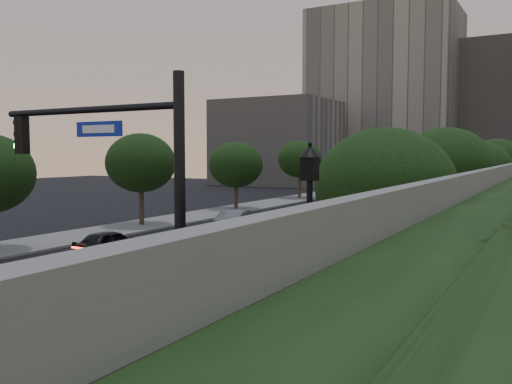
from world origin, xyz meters
The scene contains 26 objects.
ground centered at (0.00, 0.00, 0.00)m, with size 160.00×160.00×0.00m, color black.
road_surface centered at (0.00, 30.00, 0.01)m, with size 16.00×140.00×0.02m, color black.
sidewalk_right centered at (10.25, 30.00, 0.07)m, with size 4.50×140.00×0.15m, color slate.
sidewalk_left centered at (-10.25, 30.00, 0.07)m, with size 4.50×140.00×0.15m, color slate.
office_block_left centered at (-14.00, 92.00, 16.00)m, with size 26.00×20.00×32.00m, color gray.
office_block_mid centered at (6.00, 102.00, 13.00)m, with size 22.00×18.00×26.00m, color #99968C.
office_block_filler centered at (-26.00, 70.00, 7.00)m, with size 18.00×16.00×14.00m, color #99968C.
tree_right_a centered at (10.30, 8.00, 4.02)m, with size 5.20×5.20×6.24m.
tree_right_b centered at (10.30, 20.00, 4.52)m, with size 5.20×5.20×6.74m.
tree_right_c centered at (10.30, 33.00, 4.02)m, with size 5.20×5.20×6.24m.
tree_right_d centered at (10.30, 47.00, 4.52)m, with size 5.20×5.20×6.74m.
tree_right_e centered at (10.30, 62.00, 4.02)m, with size 5.20×5.20×6.24m.
tree_left_b centered at (-10.30, 18.00, 4.58)m, with size 5.00×5.00×6.71m.
tree_left_c centered at (-10.30, 31.00, 4.21)m, with size 5.00×5.00×6.34m.
tree_left_d centered at (-10.30, 45.00, 4.58)m, with size 5.00×5.00×6.71m.
traffic_signal_mast centered at (7.88, -2.59, 3.67)m, with size 5.68×0.56×7.00m.
street_lamp centered at (9.61, 2.71, 2.63)m, with size 0.64×0.64×5.62m.
pedestrian_signal centered at (8.26, -3.09, 1.57)m, with size 0.30×0.33×2.50m.
sedan_near_left centered at (-4.08, 8.55, 0.69)m, with size 1.62×4.03×1.37m, color black.
sedan_mid_left centered at (-2.72, 18.97, 0.76)m, with size 1.62×4.64×1.53m, color slate.
sedan_far_left centered at (-5.66, 48.40, 0.77)m, with size 2.57×5.57×1.55m, color black.
sedan_near_right centered at (2.09, 19.70, 0.64)m, with size 1.78×4.38×1.27m, color black.
sedan_far_right centered at (4.50, 31.68, 0.74)m, with size 1.76×4.37×1.49m, color #57595E.
pedestrian_a centered at (9.36, 6.67, 0.95)m, with size 0.59×0.38×1.61m, color black.
pedestrian_b centered at (10.55, 8.69, 1.10)m, with size 0.92×0.72×1.89m, color black.
pedestrian_c centered at (9.31, 14.53, 0.95)m, with size 0.94×0.39×1.60m, color black.
Camera 1 is at (15.96, -11.71, 5.30)m, focal length 38.00 mm.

